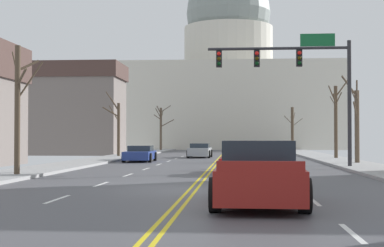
{
  "coord_description": "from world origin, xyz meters",
  "views": [
    {
      "loc": [
        1.48,
        -19.17,
        1.71
      ],
      "look_at": [
        -2.12,
        26.65,
        2.8
      ],
      "focal_mm": 54.86,
      "sensor_mm": 36.0,
      "label": 1
    }
  ],
  "objects_px": {
    "sedan_oncoming_01": "(200,151)",
    "sedan_near_01": "(254,170)",
    "pickup_truck_near_02": "(259,176)",
    "sedan_oncoming_00": "(140,154)",
    "sedan_near_00": "(240,162)",
    "signal_gantry": "(299,70)"
  },
  "relations": [
    {
      "from": "signal_gantry",
      "to": "sedan_oncoming_00",
      "type": "distance_m",
      "value": 14.06
    },
    {
      "from": "signal_gantry",
      "to": "pickup_truck_near_02",
      "type": "xyz_separation_m",
      "value": [
        -2.86,
        -17.65,
        -4.7
      ]
    },
    {
      "from": "sedan_oncoming_01",
      "to": "sedan_near_00",
      "type": "bearing_deg",
      "value": -81.37
    },
    {
      "from": "pickup_truck_near_02",
      "to": "sedan_oncoming_00",
      "type": "xyz_separation_m",
      "value": [
        -7.43,
        25.89,
        -0.19
      ]
    },
    {
      "from": "signal_gantry",
      "to": "sedan_oncoming_00",
      "type": "relative_size",
      "value": 1.71
    },
    {
      "from": "pickup_truck_near_02",
      "to": "sedan_oncoming_00",
      "type": "bearing_deg",
      "value": 106.0
    },
    {
      "from": "sedan_oncoming_01",
      "to": "signal_gantry",
      "type": "bearing_deg",
      "value": -68.7
    },
    {
      "from": "sedan_near_00",
      "to": "sedan_oncoming_00",
      "type": "height_order",
      "value": "sedan_near_00"
    },
    {
      "from": "signal_gantry",
      "to": "sedan_near_01",
      "type": "xyz_separation_m",
      "value": [
        -2.82,
        -12.22,
        -4.86
      ]
    },
    {
      "from": "pickup_truck_near_02",
      "to": "sedan_oncoming_01",
      "type": "relative_size",
      "value": 1.21
    },
    {
      "from": "sedan_near_00",
      "to": "sedan_oncoming_01",
      "type": "bearing_deg",
      "value": 98.63
    },
    {
      "from": "sedan_near_00",
      "to": "sedan_oncoming_01",
      "type": "relative_size",
      "value": 1.05
    },
    {
      "from": "pickup_truck_near_02",
      "to": "sedan_oncoming_00",
      "type": "distance_m",
      "value": 26.94
    },
    {
      "from": "sedan_near_00",
      "to": "pickup_truck_near_02",
      "type": "relative_size",
      "value": 0.87
    },
    {
      "from": "sedan_oncoming_00",
      "to": "pickup_truck_near_02",
      "type": "bearing_deg",
      "value": -74.0
    },
    {
      "from": "pickup_truck_near_02",
      "to": "sedan_oncoming_01",
      "type": "bearing_deg",
      "value": 96.19
    },
    {
      "from": "pickup_truck_near_02",
      "to": "sedan_near_01",
      "type": "bearing_deg",
      "value": 89.65
    },
    {
      "from": "sedan_near_01",
      "to": "sedan_oncoming_00",
      "type": "xyz_separation_m",
      "value": [
        -7.46,
        20.47,
        -0.03
      ]
    },
    {
      "from": "sedan_near_01",
      "to": "pickup_truck_near_02",
      "type": "xyz_separation_m",
      "value": [
        -0.03,
        -5.43,
        0.17
      ]
    },
    {
      "from": "sedan_oncoming_01",
      "to": "sedan_near_01",
      "type": "bearing_deg",
      "value": -82.6
    },
    {
      "from": "sedan_near_01",
      "to": "sedan_oncoming_01",
      "type": "bearing_deg",
      "value": 97.4
    },
    {
      "from": "sedan_near_00",
      "to": "pickup_truck_near_02",
      "type": "height_order",
      "value": "pickup_truck_near_02"
    }
  ]
}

